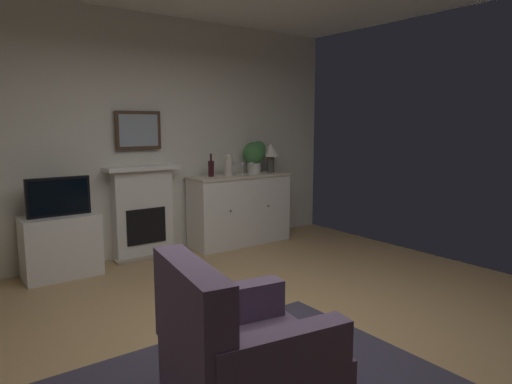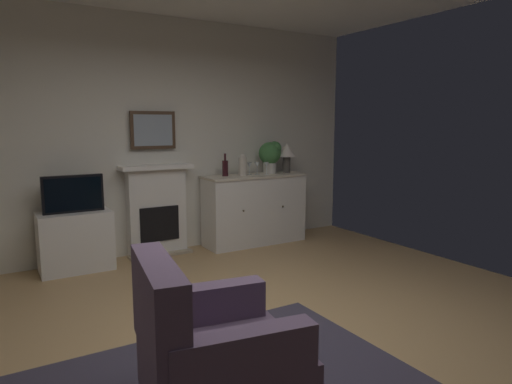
{
  "view_description": "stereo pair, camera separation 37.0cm",
  "coord_description": "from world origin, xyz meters",
  "px_view_note": "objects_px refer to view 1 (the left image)",
  "views": [
    {
      "loc": [
        -2.05,
        -2.44,
        1.59
      ],
      "look_at": [
        0.27,
        0.7,
        1.0
      ],
      "focal_mm": 31.92,
      "sensor_mm": 36.0,
      "label": 1
    },
    {
      "loc": [
        -1.75,
        -2.65,
        1.59
      ],
      "look_at": [
        0.27,
        0.7,
        1.0
      ],
      "focal_mm": 31.92,
      "sensor_mm": 36.0,
      "label": 2
    }
  ],
  "objects_px": {
    "tv_set": "(59,197)",
    "armchair": "(240,356)",
    "fireplace_unit": "(143,212)",
    "sideboard_cabinet": "(240,209)",
    "vase_decorative": "(229,165)",
    "wine_glass_right": "(252,165)",
    "table_lamp": "(271,152)",
    "wine_glass_left": "(235,166)",
    "framed_picture": "(138,130)",
    "tv_cabinet": "(61,246)",
    "wine_bottle": "(211,168)",
    "wine_glass_center": "(242,165)",
    "potted_plant_small": "(255,154)"
  },
  "relations": [
    {
      "from": "table_lamp",
      "to": "potted_plant_small",
      "type": "bearing_deg",
      "value": 169.09
    },
    {
      "from": "wine_glass_left",
      "to": "vase_decorative",
      "type": "distance_m",
      "value": 0.15
    },
    {
      "from": "wine_glass_center",
      "to": "table_lamp",
      "type": "bearing_deg",
      "value": 0.05
    },
    {
      "from": "fireplace_unit",
      "to": "table_lamp",
      "type": "height_order",
      "value": "table_lamp"
    },
    {
      "from": "table_lamp",
      "to": "tv_cabinet",
      "type": "relative_size",
      "value": 0.53
    },
    {
      "from": "table_lamp",
      "to": "tv_cabinet",
      "type": "xyz_separation_m",
      "value": [
        -2.77,
        0.02,
        -0.88
      ]
    },
    {
      "from": "wine_glass_left",
      "to": "potted_plant_small",
      "type": "distance_m",
      "value": 0.38
    },
    {
      "from": "wine_glass_left",
      "to": "sideboard_cabinet",
      "type": "bearing_deg",
      "value": -11.06
    },
    {
      "from": "wine_glass_center",
      "to": "potted_plant_small",
      "type": "xyz_separation_m",
      "value": [
        0.24,
        0.05,
        0.13
      ]
    },
    {
      "from": "armchair",
      "to": "wine_glass_left",
      "type": "bearing_deg",
      "value": 56.52
    },
    {
      "from": "wine_glass_center",
      "to": "vase_decorative",
      "type": "bearing_deg",
      "value": -168.59
    },
    {
      "from": "wine_glass_left",
      "to": "armchair",
      "type": "distance_m",
      "value": 3.74
    },
    {
      "from": "framed_picture",
      "to": "tv_set",
      "type": "distance_m",
      "value": 1.2
    },
    {
      "from": "wine_bottle",
      "to": "armchair",
      "type": "xyz_separation_m",
      "value": [
        -1.69,
        -3.1,
        -0.65
      ]
    },
    {
      "from": "armchair",
      "to": "framed_picture",
      "type": "bearing_deg",
      "value": 75.99
    },
    {
      "from": "wine_bottle",
      "to": "wine_glass_right",
      "type": "bearing_deg",
      "value": -10.42
    },
    {
      "from": "table_lamp",
      "to": "wine_glass_left",
      "type": "distance_m",
      "value": 0.6
    },
    {
      "from": "framed_picture",
      "to": "tv_cabinet",
      "type": "distance_m",
      "value": 1.55
    },
    {
      "from": "tv_set",
      "to": "armchair",
      "type": "bearing_deg",
      "value": -87.05
    },
    {
      "from": "sideboard_cabinet",
      "to": "wine_glass_right",
      "type": "xyz_separation_m",
      "value": [
        0.15,
        -0.06,
        0.58
      ]
    },
    {
      "from": "wine_glass_center",
      "to": "tv_cabinet",
      "type": "xyz_separation_m",
      "value": [
        -2.3,
        0.02,
        -0.72
      ]
    },
    {
      "from": "wine_glass_left",
      "to": "tv_set",
      "type": "xyz_separation_m",
      "value": [
        -2.19,
        -0.02,
        -0.2
      ]
    },
    {
      "from": "table_lamp",
      "to": "wine_glass_left",
      "type": "bearing_deg",
      "value": 178.7
    },
    {
      "from": "table_lamp",
      "to": "tv_set",
      "type": "distance_m",
      "value": 2.79
    },
    {
      "from": "armchair",
      "to": "fireplace_unit",
      "type": "bearing_deg",
      "value": 75.8
    },
    {
      "from": "fireplace_unit",
      "to": "tv_set",
      "type": "xyz_separation_m",
      "value": [
        -0.98,
        -0.19,
        0.3
      ]
    },
    {
      "from": "armchair",
      "to": "wine_glass_center",
      "type": "bearing_deg",
      "value": 55.0
    },
    {
      "from": "framed_picture",
      "to": "wine_bottle",
      "type": "distance_m",
      "value": 1.01
    },
    {
      "from": "fireplace_unit",
      "to": "table_lamp",
      "type": "xyz_separation_m",
      "value": [
        1.79,
        -0.18,
        0.65
      ]
    },
    {
      "from": "framed_picture",
      "to": "wine_glass_right",
      "type": "relative_size",
      "value": 3.33
    },
    {
      "from": "wine_glass_right",
      "to": "vase_decorative",
      "type": "height_order",
      "value": "vase_decorative"
    },
    {
      "from": "sideboard_cabinet",
      "to": "table_lamp",
      "type": "height_order",
      "value": "table_lamp"
    },
    {
      "from": "wine_glass_right",
      "to": "vase_decorative",
      "type": "relative_size",
      "value": 0.59
    },
    {
      "from": "potted_plant_small",
      "to": "wine_glass_center",
      "type": "bearing_deg",
      "value": -169.16
    },
    {
      "from": "wine_glass_center",
      "to": "armchair",
      "type": "distance_m",
      "value": 3.79
    },
    {
      "from": "wine_bottle",
      "to": "vase_decorative",
      "type": "xyz_separation_m",
      "value": [
        0.2,
        -0.1,
        0.03
      ]
    },
    {
      "from": "sideboard_cabinet",
      "to": "vase_decorative",
      "type": "relative_size",
      "value": 4.93
    },
    {
      "from": "sideboard_cabinet",
      "to": "tv_set",
      "type": "height_order",
      "value": "tv_set"
    },
    {
      "from": "wine_glass_right",
      "to": "armchair",
      "type": "relative_size",
      "value": 0.18
    },
    {
      "from": "fireplace_unit",
      "to": "wine_glass_left",
      "type": "xyz_separation_m",
      "value": [
        1.21,
        -0.16,
        0.5
      ]
    },
    {
      "from": "wine_glass_center",
      "to": "tv_set",
      "type": "distance_m",
      "value": 2.3
    },
    {
      "from": "wine_glass_right",
      "to": "armchair",
      "type": "height_order",
      "value": "wine_glass_right"
    },
    {
      "from": "fireplace_unit",
      "to": "tv_set",
      "type": "distance_m",
      "value": 1.04
    },
    {
      "from": "wine_glass_left",
      "to": "wine_glass_right",
      "type": "bearing_deg",
      "value": -17.68
    },
    {
      "from": "wine_glass_right",
      "to": "framed_picture",
      "type": "bearing_deg",
      "value": 168.95
    },
    {
      "from": "tv_set",
      "to": "armchair",
      "type": "height_order",
      "value": "tv_set"
    },
    {
      "from": "fireplace_unit",
      "to": "framed_picture",
      "type": "height_order",
      "value": "framed_picture"
    },
    {
      "from": "vase_decorative",
      "to": "armchair",
      "type": "relative_size",
      "value": 0.31
    },
    {
      "from": "tv_set",
      "to": "armchair",
      "type": "relative_size",
      "value": 0.67
    },
    {
      "from": "fireplace_unit",
      "to": "vase_decorative",
      "type": "height_order",
      "value": "vase_decorative"
    }
  ]
}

